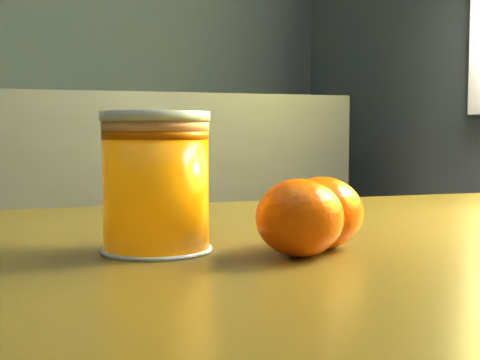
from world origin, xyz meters
name	(u,v)px	position (x,y,z in m)	size (l,w,h in m)	color
table	(305,335)	(0.88, 0.01, 0.61)	(0.96, 0.69, 0.70)	brown
juice_glass	(156,183)	(0.74, 0.00, 0.76)	(0.09, 0.09, 0.11)	orange
orange_front	(322,213)	(0.87, -0.03, 0.73)	(0.07, 0.07, 0.06)	#FF5A05
orange_back	(299,218)	(0.84, -0.06, 0.73)	(0.07, 0.07, 0.06)	#FF5A05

